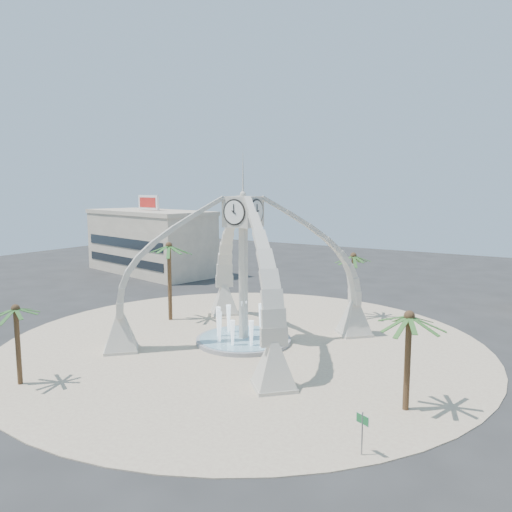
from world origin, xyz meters
The scene contains 10 objects.
ground centered at (0.00, 0.00, 0.00)m, with size 140.00×140.00×0.00m, color #282828.
plaza centered at (0.00, 0.00, 0.03)m, with size 40.00×40.00×0.06m, color beige.
clock_tower centered at (0.00, 0.00, 6.49)m, with size 17.94×17.94×16.30m.
fountain centered at (0.00, 0.00, 0.29)m, with size 8.00×8.00×3.62m.
building_nw centered at (-32.00, 22.00, 4.83)m, with size 23.75×13.73×11.90m.
palm_east centered at (15.23, -5.71, 5.60)m, with size 5.25×5.25×6.43m.
palm_west centered at (-10.13, 2.18, 7.30)m, with size 4.65×4.65×8.23m.
palm_north centered at (4.71, 12.63, 6.21)m, with size 4.79×4.79×7.05m.
palm_south centered at (-7.51, -15.49, 5.10)m, with size 4.23×4.23×5.83m.
street_sign centered at (14.85, -11.94, 1.61)m, with size 0.77×0.34×2.25m.
Camera 1 is at (22.63, -33.91, 12.94)m, focal length 35.00 mm.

